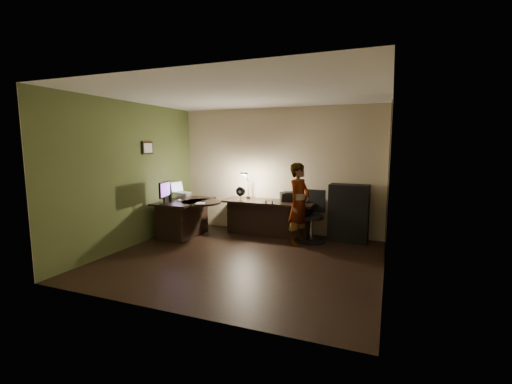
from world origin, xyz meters
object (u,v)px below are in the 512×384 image
(desk_left, at_px, (185,218))
(monitor, at_px, (164,196))
(person, at_px, (299,204))
(cabinet, at_px, (349,213))
(office_chair, at_px, (311,217))
(desk_right, at_px, (268,218))

(desk_left, relative_size, monitor, 2.77)
(person, bearing_deg, cabinet, -41.03)
(desk_left, relative_size, office_chair, 1.30)
(desk_left, bearing_deg, monitor, -102.10)
(office_chair, relative_size, person, 0.64)
(person, bearing_deg, monitor, 126.31)
(monitor, distance_m, person, 2.63)
(desk_left, relative_size, desk_right, 0.67)
(monitor, bearing_deg, person, 5.13)
(desk_right, xyz_separation_m, cabinet, (1.64, 0.15, 0.20))
(cabinet, xyz_separation_m, office_chair, (-0.68, -0.30, -0.06))
(monitor, xyz_separation_m, office_chair, (2.68, 1.09, -0.42))
(desk_right, xyz_separation_m, office_chair, (0.96, -0.15, 0.14))
(desk_left, relative_size, person, 0.84)
(desk_right, bearing_deg, cabinet, 6.25)
(desk_left, xyz_separation_m, person, (2.38, 0.32, 0.41))
(desk_left, height_order, person, person)
(cabinet, height_order, office_chair, cabinet)
(desk_left, bearing_deg, cabinet, 14.03)
(desk_right, bearing_deg, monitor, -143.36)
(desk_left, height_order, monitor, monitor)
(monitor, relative_size, office_chair, 0.47)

